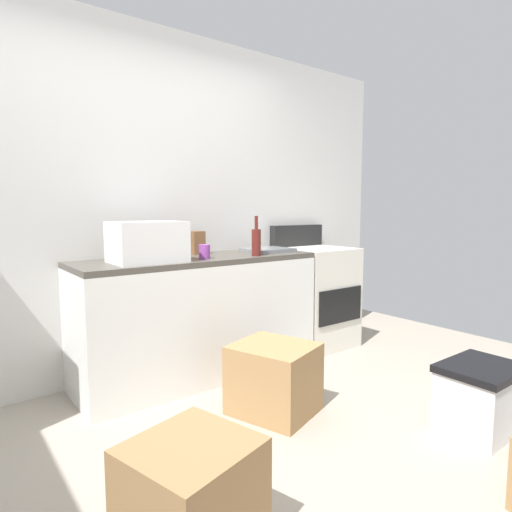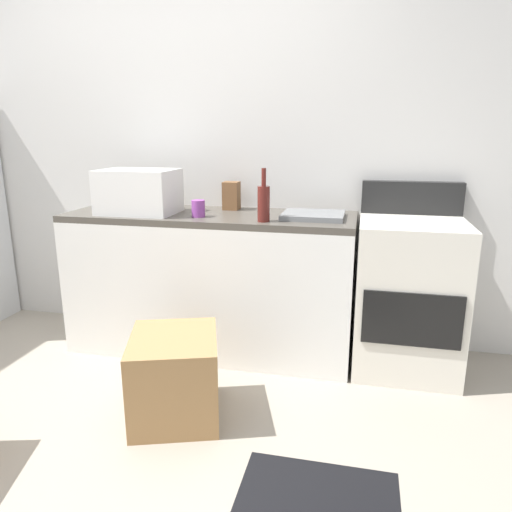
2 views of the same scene
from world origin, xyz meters
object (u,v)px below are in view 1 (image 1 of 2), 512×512
(coffee_mug, at_px, (204,252))
(storage_bin, at_px, (480,397))
(microwave, at_px, (147,242))
(knife_block, at_px, (197,243))
(cardboard_box_large, at_px, (274,378))
(wine_bottle, at_px, (256,241))
(cardboard_box_small, at_px, (191,500))
(stove_oven, at_px, (315,295))

(coffee_mug, bearing_deg, storage_bin, -60.33)
(microwave, relative_size, knife_block, 2.56)
(coffee_mug, bearing_deg, cardboard_box_large, -82.38)
(wine_bottle, xyz_separation_m, cardboard_box_large, (-0.32, -0.60, -0.80))
(microwave, bearing_deg, knife_block, 27.07)
(coffee_mug, xyz_separation_m, knife_block, (0.12, 0.32, 0.04))
(knife_block, relative_size, cardboard_box_small, 0.42)
(cardboard_box_small, bearing_deg, coffee_mug, 57.63)
(knife_block, xyz_separation_m, cardboard_box_small, (-0.97, -1.66, -0.78))
(cardboard_box_large, bearing_deg, wine_bottle, 61.89)
(microwave, bearing_deg, stove_oven, 3.09)
(stove_oven, xyz_separation_m, cardboard_box_small, (-2.10, -1.49, -0.25))
(cardboard_box_large, bearing_deg, cardboard_box_small, -144.29)
(wine_bottle, height_order, knife_block, wine_bottle)
(coffee_mug, bearing_deg, knife_block, 69.61)
(knife_block, bearing_deg, storage_bin, -67.70)
(stove_oven, bearing_deg, wine_bottle, -166.34)
(stove_oven, height_order, knife_block, stove_oven)
(coffee_mug, distance_m, storage_bin, 1.93)
(stove_oven, relative_size, coffee_mug, 11.00)
(cardboard_box_large, bearing_deg, coffee_mug, 97.62)
(cardboard_box_small, bearing_deg, knife_block, 59.70)
(stove_oven, relative_size, cardboard_box_small, 2.58)
(wine_bottle, distance_m, cardboard_box_large, 1.05)
(wine_bottle, distance_m, cardboard_box_small, 1.97)
(microwave, distance_m, cardboard_box_small, 1.68)
(cardboard_box_large, relative_size, cardboard_box_small, 1.11)
(knife_block, height_order, storage_bin, knife_block)
(cardboard_box_large, bearing_deg, stove_oven, 34.89)
(coffee_mug, bearing_deg, microwave, 173.08)
(stove_oven, bearing_deg, coffee_mug, -173.68)
(wine_bottle, relative_size, cardboard_box_small, 0.70)
(cardboard_box_small, bearing_deg, storage_bin, -6.47)
(knife_block, bearing_deg, microwave, -152.93)
(wine_bottle, height_order, coffee_mug, wine_bottle)
(stove_oven, distance_m, cardboard_box_large, 1.43)
(stove_oven, relative_size, microwave, 2.39)
(microwave, distance_m, cardboard_box_large, 1.20)
(storage_bin, bearing_deg, stove_oven, 77.68)
(microwave, xyz_separation_m, cardboard_box_large, (0.49, -0.72, -0.82))
(storage_bin, bearing_deg, cardboard_box_small, 173.53)
(knife_block, distance_m, storage_bin, 2.16)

